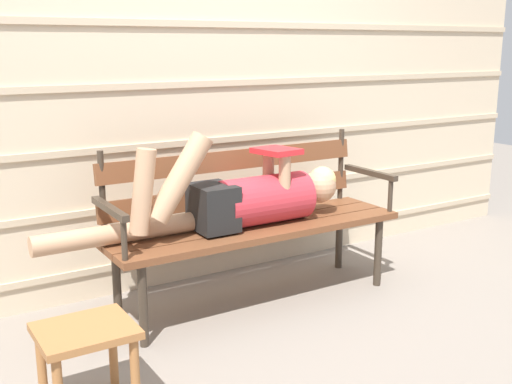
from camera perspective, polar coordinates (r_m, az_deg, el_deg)
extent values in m
plane|color=gray|center=(3.47, 0.79, -10.34)|extent=(12.00, 12.00, 0.00)
cube|color=beige|center=(3.73, -4.40, 9.85)|extent=(5.19, 0.06, 2.34)
cube|color=#C1AD8E|center=(3.89, -3.90, -5.10)|extent=(5.19, 0.02, 0.04)
cube|color=#C1AD8E|center=(3.80, -3.97, -0.31)|extent=(5.19, 0.02, 0.04)
cube|color=#C1AD8E|center=(3.73, -4.06, 4.69)|extent=(5.19, 0.02, 0.04)
cube|color=#C1AD8E|center=(3.70, -4.14, 9.83)|extent=(5.19, 0.02, 0.04)
cube|color=#C1AD8E|center=(3.69, -4.23, 15.01)|extent=(5.19, 0.02, 0.04)
cube|color=brown|center=(3.27, 1.42, -3.90)|extent=(1.66, 0.14, 0.04)
cube|color=brown|center=(3.40, 0.00, -3.25)|extent=(1.66, 0.14, 0.04)
cube|color=brown|center=(3.52, -1.32, -2.65)|extent=(1.66, 0.14, 0.04)
cube|color=brown|center=(3.55, -1.93, -0.23)|extent=(1.60, 0.05, 0.11)
cube|color=brown|center=(3.51, -1.95, 2.95)|extent=(1.60, 0.05, 0.11)
cylinder|color=#382D23|center=(3.23, -13.82, -0.17)|extent=(0.03, 0.03, 0.44)
cylinder|color=#382D23|center=(3.96, 7.73, 2.54)|extent=(0.03, 0.03, 0.44)
cylinder|color=#382D23|center=(3.01, -10.26, -10.16)|extent=(0.04, 0.04, 0.41)
cylinder|color=#382D23|center=(3.76, 11.06, -5.42)|extent=(0.04, 0.04, 0.41)
cylinder|color=#382D23|center=(3.33, -12.57, -7.98)|extent=(0.04, 0.04, 0.41)
cylinder|color=#382D23|center=(4.01, 7.58, -4.07)|extent=(0.04, 0.04, 0.41)
cube|color=#382D23|center=(3.01, -13.19, -1.49)|extent=(0.04, 0.44, 0.03)
cylinder|color=#382D23|center=(2.87, -11.92, -4.20)|extent=(0.03, 0.03, 0.20)
cube|color=#382D23|center=(3.82, 10.36, 1.76)|extent=(0.04, 0.44, 0.03)
cylinder|color=#382D23|center=(3.71, 12.14, -0.24)|extent=(0.03, 0.03, 0.20)
cylinder|color=#B72D38|center=(3.39, 0.77, -0.69)|extent=(0.51, 0.26, 0.26)
cube|color=black|center=(3.23, -3.92, -1.39)|extent=(0.20, 0.25, 0.24)
sphere|color=tan|center=(3.59, 5.81, 0.54)|extent=(0.19, 0.19, 0.19)
sphere|color=#E0C67A|center=(3.59, 6.07, 1.09)|extent=(0.16, 0.16, 0.16)
cylinder|color=tan|center=(3.05, -6.94, 1.29)|extent=(0.35, 0.11, 0.44)
cylinder|color=tan|center=(2.98, -10.27, 0.02)|extent=(0.15, 0.09, 0.42)
cylinder|color=tan|center=(3.12, -12.46, -3.69)|extent=(0.83, 0.10, 0.10)
cylinder|color=tan|center=(3.33, 2.62, 1.24)|extent=(0.06, 0.06, 0.24)
cylinder|color=tan|center=(3.46, 1.13, 1.71)|extent=(0.06, 0.06, 0.24)
cube|color=red|center=(3.37, 1.88, 3.76)|extent=(0.20, 0.27, 0.04)
cube|color=#9E6638|center=(2.51, -15.30, -12.10)|extent=(0.36, 0.31, 0.03)
cylinder|color=#9E6638|center=(2.52, -10.94, -16.22)|extent=(0.04, 0.04, 0.32)
cylinder|color=#9E6638|center=(2.67, -18.93, -14.99)|extent=(0.04, 0.04, 0.32)
cylinder|color=#9E6638|center=(2.73, -12.89, -13.88)|extent=(0.04, 0.04, 0.32)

